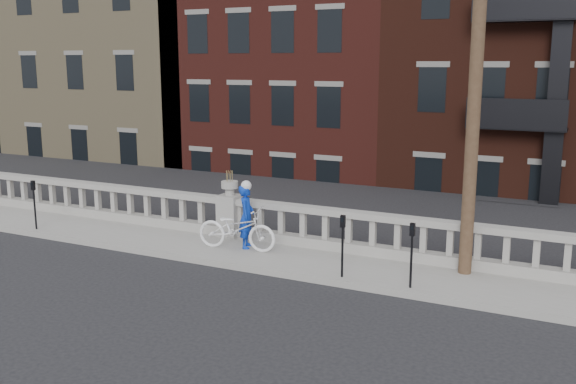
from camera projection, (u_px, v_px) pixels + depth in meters
ground at (134, 287)px, 13.61m from camera, size 120.00×120.00×0.00m
sidewalk at (211, 247)px, 16.22m from camera, size 32.00×2.20×0.15m
balustrade at (230, 218)px, 16.95m from camera, size 28.00×0.34×1.03m
planter_pedestal at (230, 211)px, 16.91m from camera, size 0.55×0.55×1.76m
lower_level at (432, 102)px, 33.07m from camera, size 80.00×44.00×20.80m
utility_pole at (478, 34)px, 13.02m from camera, size 1.60×0.28×10.00m
parking_meter_b at (34, 199)px, 17.55m from camera, size 0.10×0.09×1.36m
parking_meter_c at (343, 239)px, 13.60m from camera, size 0.10×0.09×1.36m
parking_meter_d at (412, 248)px, 12.95m from camera, size 0.10×0.09×1.36m
bicycle at (237, 229)px, 15.68m from camera, size 2.09×0.95×1.06m
cyclist at (247, 216)px, 15.81m from camera, size 0.55×0.67×1.58m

